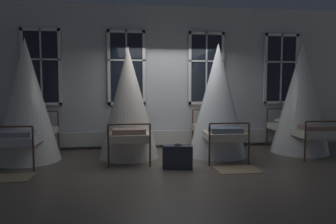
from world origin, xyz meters
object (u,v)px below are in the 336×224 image
at_px(suitcase_dark, 178,157).
at_px(cot_third, 218,102).
at_px(cot_second, 129,104).
at_px(cot_fourth, 301,100).
at_px(cot_first, 27,102).

bearing_deg(suitcase_dark, cot_third, 55.88).
relative_size(cot_second, cot_fourth, 0.94).
bearing_deg(cot_third, cot_second, 89.26).
height_order(cot_third, cot_fourth, cot_fourth).
xyz_separation_m(cot_second, suitcase_dark, (0.90, -1.13, -0.93)).
xyz_separation_m(cot_first, cot_third, (4.05, -0.00, -0.02)).
relative_size(cot_first, suitcase_dark, 4.32).
relative_size(cot_second, suitcase_dark, 4.07).
bearing_deg(suitcase_dark, cot_second, 140.03).
relative_size(cot_first, cot_third, 1.02).
bearing_deg(cot_second, cot_first, 91.90).
height_order(cot_second, cot_third, cot_third).
bearing_deg(cot_fourth, cot_third, 93.13).
distance_m(cot_first, suitcase_dark, 3.31).
bearing_deg(cot_third, suitcase_dark, 136.13).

